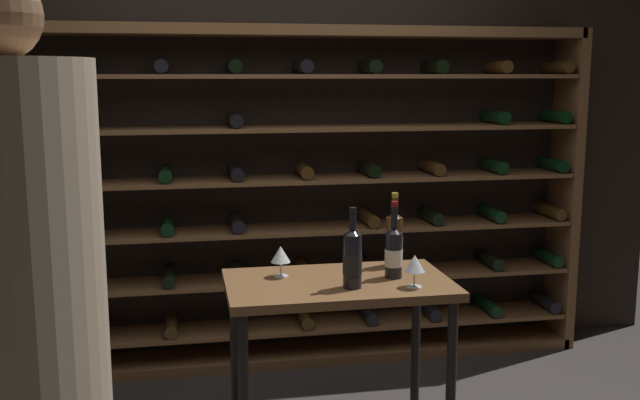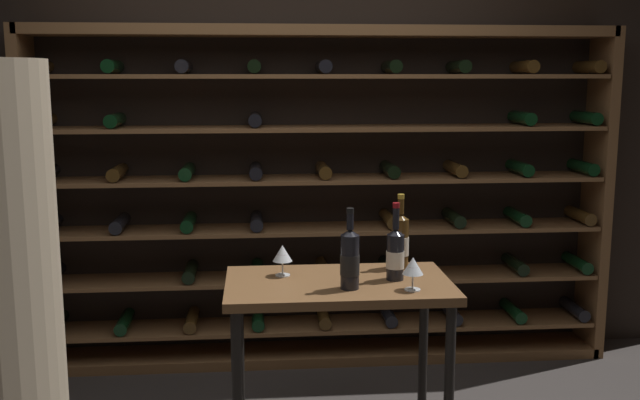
% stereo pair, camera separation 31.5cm
% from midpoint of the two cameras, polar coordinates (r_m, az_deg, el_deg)
% --- Properties ---
extents(back_wall, '(5.14, 0.10, 2.84)m').
position_cam_midpoint_polar(back_wall, '(4.47, -6.37, 5.78)').
color(back_wall, black).
rests_on(back_wall, ground).
extents(wine_rack, '(3.44, 0.32, 2.00)m').
position_cam_midpoint_polar(wine_rack, '(4.34, -3.39, -0.05)').
color(wine_rack, brown).
rests_on(wine_rack, ground).
extents(tasting_table, '(0.99, 0.58, 0.83)m').
position_cam_midpoint_polar(tasting_table, '(3.26, -1.35, -8.15)').
color(tasting_table, brown).
rests_on(tasting_table, ground).
extents(person_bystander_red_print, '(0.42, 0.42, 1.97)m').
position_cam_midpoint_polar(person_bystander_red_print, '(1.99, -26.79, -10.01)').
color(person_bystander_red_print, black).
rests_on(person_bystander_red_print, ground).
extents(wine_bottle_amber_reserve, '(0.08, 0.08, 0.35)m').
position_cam_midpoint_polar(wine_bottle_amber_reserve, '(3.09, -0.37, -4.59)').
color(wine_bottle_amber_reserve, black).
rests_on(wine_bottle_amber_reserve, tasting_table).
extents(wine_bottle_red_label, '(0.08, 0.08, 0.35)m').
position_cam_midpoint_polar(wine_bottle_red_label, '(3.25, 3.02, -4.09)').
color(wine_bottle_red_label, black).
rests_on(wine_bottle_red_label, tasting_table).
extents(wine_bottle_green_slim, '(0.08, 0.08, 0.35)m').
position_cam_midpoint_polar(wine_bottle_green_slim, '(3.45, 3.23, -3.08)').
color(wine_bottle_green_slim, '#4C3314').
rests_on(wine_bottle_green_slim, tasting_table).
extents(wine_glass_stemmed_center, '(0.09, 0.09, 0.14)m').
position_cam_midpoint_polar(wine_glass_stemmed_center, '(3.11, 4.53, -5.08)').
color(wine_glass_stemmed_center, silver).
rests_on(wine_glass_stemmed_center, tasting_table).
extents(wine_glass_stemmed_right, '(0.09, 0.09, 0.14)m').
position_cam_midpoint_polar(wine_glass_stemmed_right, '(3.28, -5.86, -4.35)').
color(wine_glass_stemmed_right, silver).
rests_on(wine_glass_stemmed_right, tasting_table).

